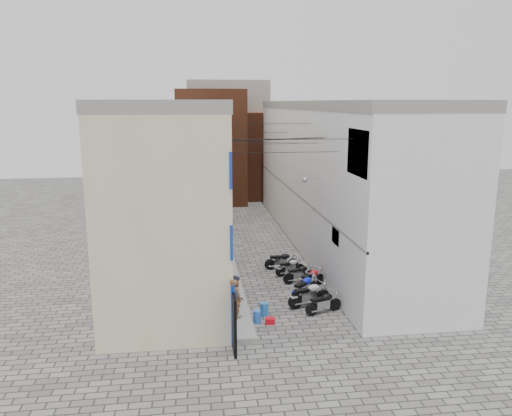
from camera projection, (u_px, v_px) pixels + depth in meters
name	position (u px, v px, depth m)	size (l,w,h in m)	color
ground	(299.00, 342.00, 18.94)	(90.00, 90.00, 0.00)	#555350
plinth	(222.00, 245.00, 31.25)	(0.90, 26.00, 0.25)	gray
building_left	(172.00, 177.00, 29.90)	(5.10, 27.00, 9.00)	beige
building_right	(333.00, 174.00, 31.25)	(5.94, 26.00, 9.00)	white
building_far_brick_left	(211.00, 147.00, 44.78)	(6.00, 6.00, 10.00)	brown
building_far_brick_right	(262.00, 155.00, 47.58)	(5.00, 6.00, 8.00)	brown
building_far_concrete	(228.00, 136.00, 50.75)	(8.00, 5.00, 11.00)	gray
far_shopfront	(236.00, 193.00, 43.12)	(2.00, 0.30, 2.40)	black
overhead_wires	(269.00, 139.00, 24.87)	(5.80, 13.02, 1.32)	black
motorcycle_a	(324.00, 302.00, 21.43)	(0.56, 1.77, 1.02)	black
motorcycle_b	(309.00, 293.00, 22.14)	(0.65, 2.07, 1.20)	#A6A6AA
motorcycle_c	(305.00, 286.00, 23.09)	(0.62, 1.97, 1.14)	#0D1DCE
motorcycle_d	(311.00, 278.00, 24.26)	(0.59, 1.86, 1.08)	red
motorcycle_e	(300.00, 273.00, 25.08)	(0.56, 1.76, 1.02)	black
motorcycle_f	(290.00, 266.00, 26.17)	(0.54, 1.69, 0.98)	#A7A6AB
motorcycle_g	(282.00, 260.00, 27.05)	(0.58, 1.85, 1.07)	black
person_a	(236.00, 298.00, 20.31)	(0.62, 0.41, 1.70)	brown
person_b	(236.00, 296.00, 20.39)	(0.86, 0.67, 1.77)	#2E3146
water_jug_near	(257.00, 317.00, 20.56)	(0.33, 0.33, 0.51)	blue
water_jug_far	(264.00, 309.00, 21.22)	(0.37, 0.37, 0.57)	#2670BE
red_crate	(270.00, 321.00, 20.47)	(0.40, 0.30, 0.25)	#B80D18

